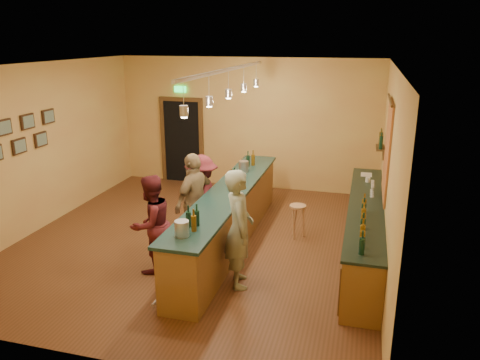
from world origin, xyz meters
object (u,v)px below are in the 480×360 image
(customer_b, at_px, (195,201))
(customer_c, at_px, (202,198))
(bartender, at_px, (239,229))
(customer_a, at_px, (151,224))
(back_counter, at_px, (365,229))
(bar_stool, at_px, (298,213))
(tasting_bar, at_px, (229,213))

(customer_b, height_order, customer_c, customer_b)
(bartender, bearing_deg, customer_a, 67.38)
(back_counter, bearing_deg, bar_stool, 159.26)
(customer_c, xyz_separation_m, bar_stool, (1.70, 0.56, -0.32))
(bar_stool, bearing_deg, customer_a, -136.94)
(tasting_bar, relative_size, customer_c, 3.14)
(customer_a, relative_size, customer_b, 0.92)
(tasting_bar, relative_size, bar_stool, 7.99)
(bartender, relative_size, customer_c, 1.13)
(tasting_bar, distance_m, bar_stool, 1.32)
(tasting_bar, xyz_separation_m, customer_b, (-0.55, -0.27, 0.27))
(customer_b, relative_size, customer_c, 1.08)
(bartender, xyz_separation_m, customer_a, (-1.47, 0.06, -0.11))
(tasting_bar, bearing_deg, customer_b, -153.54)
(bartender, bearing_deg, customer_b, 25.59)
(customer_a, relative_size, customer_c, 0.99)
(tasting_bar, distance_m, customer_c, 0.59)
(bar_stool, bearing_deg, back_counter, -20.74)
(customer_b, bearing_deg, tasting_bar, 133.71)
(back_counter, height_order, bar_stool, back_counter)
(customer_a, bearing_deg, bartender, 109.89)
(customer_c, bearing_deg, customer_b, -14.39)
(tasting_bar, distance_m, customer_a, 1.59)
(tasting_bar, bearing_deg, bartender, -67.72)
(customer_a, distance_m, customer_c, 1.41)
(back_counter, distance_m, customer_b, 2.99)
(back_counter, xyz_separation_m, customer_b, (-2.93, -0.45, 0.39))
(customer_a, bearing_deg, back_counter, 136.32)
(back_counter, height_order, customer_c, customer_c)
(bartender, height_order, customer_c, bartender)
(back_counter, bearing_deg, bartender, -140.15)
(bartender, relative_size, customer_b, 1.05)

